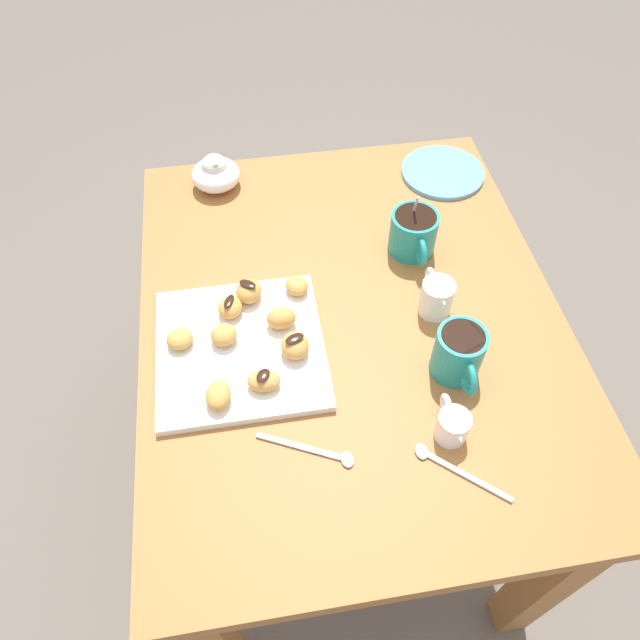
{
  "coord_description": "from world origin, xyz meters",
  "views": [
    {
      "loc": [
        0.66,
        -0.17,
        1.57
      ],
      "look_at": [
        0.02,
        -0.06,
        0.73
      ],
      "focal_mm": 33.2,
      "sensor_mm": 36.0,
      "label": 1
    }
  ],
  "objects_px": {
    "ice_cream_bowl": "(216,173)",
    "beignet_8": "(180,339)",
    "saucer_sky_left": "(443,172)",
    "beignet_3": "(224,335)",
    "beignet_5": "(297,286)",
    "beignet_6": "(264,381)",
    "pastry_plate_square": "(241,349)",
    "coffee_mug_teal_left": "(414,232)",
    "beignet_7": "(295,346)",
    "cream_pitcher_white": "(436,296)",
    "beignet_1": "(249,291)",
    "beignet_4": "(230,308)",
    "chocolate_sauce_pitcher": "(453,425)",
    "beignet_2": "(218,395)",
    "coffee_mug_teal_right": "(459,353)",
    "beignet_0": "(281,318)",
    "dining_table": "(349,354)"
  },
  "relations": [
    {
      "from": "ice_cream_bowl",
      "to": "beignet_8",
      "type": "relative_size",
      "value": 2.3
    },
    {
      "from": "saucer_sky_left",
      "to": "beignet_3",
      "type": "bearing_deg",
      "value": -52.11
    },
    {
      "from": "beignet_5",
      "to": "beignet_6",
      "type": "height_order",
      "value": "beignet_6"
    },
    {
      "from": "beignet_5",
      "to": "beignet_8",
      "type": "relative_size",
      "value": 1.0
    },
    {
      "from": "beignet_5",
      "to": "beignet_6",
      "type": "distance_m",
      "value": 0.21
    },
    {
      "from": "pastry_plate_square",
      "to": "beignet_8",
      "type": "bearing_deg",
      "value": -101.57
    },
    {
      "from": "coffee_mug_teal_left",
      "to": "ice_cream_bowl",
      "type": "height_order",
      "value": "coffee_mug_teal_left"
    },
    {
      "from": "pastry_plate_square",
      "to": "beignet_7",
      "type": "xyz_separation_m",
      "value": [
        0.03,
        0.09,
        0.03
      ]
    },
    {
      "from": "beignet_5",
      "to": "beignet_6",
      "type": "bearing_deg",
      "value": -22.47
    },
    {
      "from": "saucer_sky_left",
      "to": "beignet_8",
      "type": "height_order",
      "value": "beignet_8"
    },
    {
      "from": "ice_cream_bowl",
      "to": "cream_pitcher_white",
      "type": "bearing_deg",
      "value": 41.95
    },
    {
      "from": "beignet_1",
      "to": "beignet_4",
      "type": "height_order",
      "value": "beignet_1"
    },
    {
      "from": "cream_pitcher_white",
      "to": "beignet_1",
      "type": "height_order",
      "value": "cream_pitcher_white"
    },
    {
      "from": "beignet_6",
      "to": "saucer_sky_left",
      "type": "bearing_deg",
      "value": 137.86
    },
    {
      "from": "beignet_6",
      "to": "beignet_4",
      "type": "bearing_deg",
      "value": -164.73
    },
    {
      "from": "chocolate_sauce_pitcher",
      "to": "saucer_sky_left",
      "type": "relative_size",
      "value": 0.49
    },
    {
      "from": "cream_pitcher_white",
      "to": "beignet_2",
      "type": "relative_size",
      "value": 1.89
    },
    {
      "from": "coffee_mug_teal_right",
      "to": "beignet_2",
      "type": "distance_m",
      "value": 0.4
    },
    {
      "from": "saucer_sky_left",
      "to": "beignet_4",
      "type": "xyz_separation_m",
      "value": [
        0.34,
        -0.5,
        0.03
      ]
    },
    {
      "from": "beignet_0",
      "to": "beignet_2",
      "type": "bearing_deg",
      "value": -40.76
    },
    {
      "from": "beignet_4",
      "to": "chocolate_sauce_pitcher",
      "type": "bearing_deg",
      "value": 48.53
    },
    {
      "from": "beignet_7",
      "to": "beignet_0",
      "type": "bearing_deg",
      "value": -165.75
    },
    {
      "from": "beignet_0",
      "to": "beignet_8",
      "type": "relative_size",
      "value": 1.14
    },
    {
      "from": "beignet_1",
      "to": "beignet_4",
      "type": "bearing_deg",
      "value": -49.66
    },
    {
      "from": "dining_table",
      "to": "beignet_5",
      "type": "distance_m",
      "value": 0.2
    },
    {
      "from": "ice_cream_bowl",
      "to": "beignet_4",
      "type": "distance_m",
      "value": 0.38
    },
    {
      "from": "chocolate_sauce_pitcher",
      "to": "beignet_8",
      "type": "relative_size",
      "value": 1.99
    },
    {
      "from": "dining_table",
      "to": "pastry_plate_square",
      "type": "relative_size",
      "value": 3.36
    },
    {
      "from": "pastry_plate_square",
      "to": "ice_cream_bowl",
      "type": "xyz_separation_m",
      "value": [
        -0.46,
        -0.02,
        0.03
      ]
    },
    {
      "from": "coffee_mug_teal_left",
      "to": "beignet_2",
      "type": "relative_size",
      "value": 2.42
    },
    {
      "from": "coffee_mug_teal_left",
      "to": "beignet_7",
      "type": "relative_size",
      "value": 2.44
    },
    {
      "from": "dining_table",
      "to": "beignet_7",
      "type": "bearing_deg",
      "value": -55.22
    },
    {
      "from": "saucer_sky_left",
      "to": "coffee_mug_teal_left",
      "type": "bearing_deg",
      "value": -30.72
    },
    {
      "from": "beignet_2",
      "to": "beignet_6",
      "type": "height_order",
      "value": "beignet_2"
    },
    {
      "from": "beignet_1",
      "to": "beignet_3",
      "type": "xyz_separation_m",
      "value": [
        0.09,
        -0.05,
        -0.0
      ]
    },
    {
      "from": "beignet_0",
      "to": "beignet_8",
      "type": "xyz_separation_m",
      "value": [
        0.01,
        -0.18,
        -0.01
      ]
    },
    {
      "from": "dining_table",
      "to": "saucer_sky_left",
      "type": "xyz_separation_m",
      "value": [
        -0.37,
        0.28,
        0.14
      ]
    },
    {
      "from": "coffee_mug_teal_left",
      "to": "beignet_0",
      "type": "distance_m",
      "value": 0.33
    },
    {
      "from": "pastry_plate_square",
      "to": "beignet_0",
      "type": "bearing_deg",
      "value": 114.08
    },
    {
      "from": "coffee_mug_teal_left",
      "to": "beignet_4",
      "type": "distance_m",
      "value": 0.39
    },
    {
      "from": "ice_cream_bowl",
      "to": "beignet_4",
      "type": "relative_size",
      "value": 2.24
    },
    {
      "from": "chocolate_sauce_pitcher",
      "to": "beignet_0",
      "type": "xyz_separation_m",
      "value": [
        -0.25,
        -0.24,
        0.0
      ]
    },
    {
      "from": "ice_cream_bowl",
      "to": "beignet_7",
      "type": "relative_size",
      "value": 1.94
    },
    {
      "from": "beignet_2",
      "to": "beignet_8",
      "type": "xyz_separation_m",
      "value": [
        -0.12,
        -0.06,
        -0.0
      ]
    },
    {
      "from": "pastry_plate_square",
      "to": "beignet_3",
      "type": "height_order",
      "value": "beignet_3"
    },
    {
      "from": "chocolate_sauce_pitcher",
      "to": "beignet_8",
      "type": "bearing_deg",
      "value": -119.29
    },
    {
      "from": "chocolate_sauce_pitcher",
      "to": "beignet_2",
      "type": "xyz_separation_m",
      "value": [
        -0.11,
        -0.36,
        0.0
      ]
    },
    {
      "from": "coffee_mug_teal_right",
      "to": "beignet_4",
      "type": "height_order",
      "value": "coffee_mug_teal_right"
    },
    {
      "from": "pastry_plate_square",
      "to": "beignet_5",
      "type": "xyz_separation_m",
      "value": [
        -0.11,
        0.12,
        0.02
      ]
    },
    {
      "from": "pastry_plate_square",
      "to": "coffee_mug_teal_right",
      "type": "distance_m",
      "value": 0.38
    }
  ]
}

